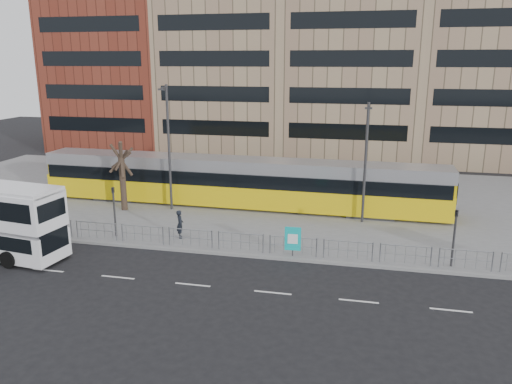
% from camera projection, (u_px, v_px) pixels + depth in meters
% --- Properties ---
extents(ground, '(120.00, 120.00, 0.00)m').
position_uv_depth(ground, '(251.00, 258.00, 27.83)').
color(ground, black).
rests_on(ground, ground).
extents(plaza, '(64.00, 24.00, 0.15)m').
position_uv_depth(plaza, '(285.00, 199.00, 39.14)').
color(plaza, slate).
rests_on(plaza, ground).
extents(kerb, '(64.00, 0.25, 0.17)m').
position_uv_depth(kerb, '(251.00, 256.00, 27.86)').
color(kerb, gray).
rests_on(kerb, ground).
extents(building_row, '(70.40, 18.40, 31.20)m').
position_uv_depth(building_row, '(332.00, 39.00, 56.53)').
color(building_row, maroon).
rests_on(building_row, ground).
extents(pedestrian_barrier, '(32.07, 0.07, 1.10)m').
position_uv_depth(pedestrian_barrier, '(288.00, 241.00, 27.63)').
color(pedestrian_barrier, gray).
rests_on(pedestrian_barrier, plaza).
extents(road_markings, '(62.00, 0.12, 0.01)m').
position_uv_depth(road_markings, '(252.00, 291.00, 23.85)').
color(road_markings, white).
rests_on(road_markings, ground).
extents(tram, '(30.15, 3.38, 3.55)m').
position_uv_depth(tram, '(238.00, 182.00, 36.87)').
color(tram, yellow).
rests_on(tram, plaza).
extents(ad_panel, '(0.90, 0.11, 1.68)m').
position_uv_depth(ad_panel, '(293.00, 239.00, 27.44)').
color(ad_panel, '#2D2D30').
rests_on(ad_panel, plaza).
extents(pedestrian, '(0.64, 0.75, 1.73)m').
position_uv_depth(pedestrian, '(180.00, 224.00, 30.33)').
color(pedestrian, black).
rests_on(pedestrian, plaza).
extents(traffic_light_west, '(0.20, 0.23, 3.10)m').
position_uv_depth(traffic_light_west, '(114.00, 205.00, 30.32)').
color(traffic_light_west, '#2D2D30').
rests_on(traffic_light_west, plaza).
extents(traffic_light_east, '(0.23, 0.25, 3.10)m').
position_uv_depth(traffic_light_east, '(455.00, 231.00, 25.80)').
color(traffic_light_east, '#2D2D30').
rests_on(traffic_light_east, plaza).
extents(lamp_post_west, '(0.45, 1.04, 8.92)m').
position_uv_depth(lamp_post_west, '(169.00, 143.00, 35.11)').
color(lamp_post_west, '#2D2D30').
rests_on(lamp_post_west, plaza).
extents(lamp_post_east, '(0.45, 1.04, 7.95)m').
position_uv_depth(lamp_post_east, '(366.00, 158.00, 32.35)').
color(lamp_post_east, '#2D2D30').
rests_on(lamp_post_east, plaza).
extents(bare_tree, '(4.50, 4.50, 7.23)m').
position_uv_depth(bare_tree, '(120.00, 139.00, 34.94)').
color(bare_tree, black).
rests_on(bare_tree, plaza).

